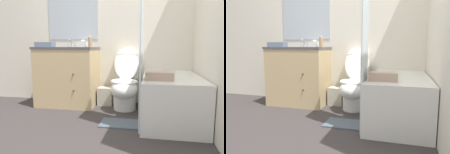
# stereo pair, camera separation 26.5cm
# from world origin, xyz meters

# --- Properties ---
(ground_plane) EXTENTS (14.00, 14.00, 0.00)m
(ground_plane) POSITION_xyz_m (0.00, 0.00, 0.00)
(ground_plane) COLOR #383333
(wall_back) EXTENTS (8.00, 0.06, 2.50)m
(wall_back) POSITION_xyz_m (-0.01, 1.60, 1.25)
(wall_back) COLOR silver
(wall_back) RESTS_ON ground_plane
(wall_right) EXTENTS (0.05, 2.58, 2.50)m
(wall_right) POSITION_xyz_m (1.19, 0.79, 1.25)
(wall_right) COLOR silver
(wall_right) RESTS_ON ground_plane
(vanity_cabinet) EXTENTS (0.90, 0.61, 0.90)m
(vanity_cabinet) POSITION_xyz_m (-0.71, 1.29, 0.46)
(vanity_cabinet) COLOR tan
(vanity_cabinet) RESTS_ON ground_plane
(sink_faucet) EXTENTS (0.14, 0.12, 0.12)m
(sink_faucet) POSITION_xyz_m (-0.71, 1.50, 0.93)
(sink_faucet) COLOR silver
(sink_faucet) RESTS_ON vanity_cabinet
(toilet) EXTENTS (0.38, 0.69, 0.89)m
(toilet) POSITION_xyz_m (0.19, 1.22, 0.35)
(toilet) COLOR white
(toilet) RESTS_ON ground_plane
(bathtub) EXTENTS (0.69, 1.36, 0.55)m
(bathtub) POSITION_xyz_m (0.81, 0.90, 0.28)
(bathtub) COLOR white
(bathtub) RESTS_ON ground_plane
(shower_curtain) EXTENTS (0.02, 0.38, 1.87)m
(shower_curtain) POSITION_xyz_m (0.45, 0.49, 0.94)
(shower_curtain) COLOR silver
(shower_curtain) RESTS_ON ground_plane
(wastebasket) EXTENTS (0.23, 0.19, 0.27)m
(wastebasket) POSITION_xyz_m (-0.14, 1.38, 0.14)
(wastebasket) COLOR #B7B2A8
(wastebasket) RESTS_ON ground_plane
(tissue_box) EXTENTS (0.14, 0.14, 0.11)m
(tissue_box) POSITION_xyz_m (-0.51, 1.45, 0.94)
(tissue_box) COLOR white
(tissue_box) RESTS_ON vanity_cabinet
(soap_dispenser) EXTENTS (0.06, 0.06, 0.17)m
(soap_dispenser) POSITION_xyz_m (-0.37, 1.35, 0.98)
(soap_dispenser) COLOR tan
(soap_dispenser) RESTS_ON vanity_cabinet
(hand_towel_folded) EXTENTS (0.27, 0.15, 0.07)m
(hand_towel_folded) POSITION_xyz_m (-0.99, 1.13, 0.93)
(hand_towel_folded) COLOR slate
(hand_towel_folded) RESTS_ON vanity_cabinet
(bath_towel_folded) EXTENTS (0.30, 0.20, 0.09)m
(bath_towel_folded) POSITION_xyz_m (0.64, 0.53, 0.59)
(bath_towel_folded) COLOR tan
(bath_towel_folded) RESTS_ON bathtub
(bath_mat) EXTENTS (0.46, 0.32, 0.02)m
(bath_mat) POSITION_xyz_m (0.21, 0.57, 0.01)
(bath_mat) COLOR #4C5660
(bath_mat) RESTS_ON ground_plane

